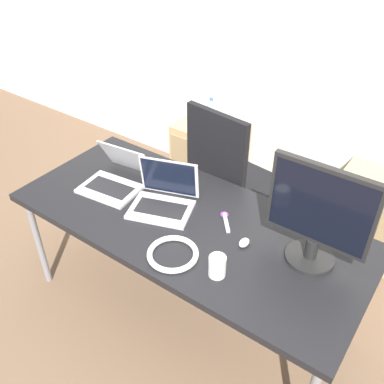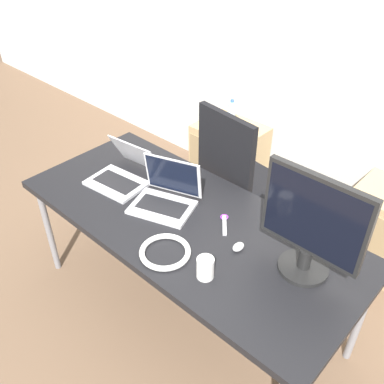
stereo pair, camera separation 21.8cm
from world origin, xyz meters
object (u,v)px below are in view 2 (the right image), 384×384
object	(u,v)px
cabinet_left	(229,159)
coffee_cup_white	(205,268)
laptop_right	(123,173)
mouse	(238,247)
laptop_left	(166,197)
coffee_cup_brown	(194,184)
cable_coil	(165,252)
monitor	(312,226)
office_chair	(243,198)
water_bottle	(231,114)

from	to	relation	value
cabinet_left	coffee_cup_white	bearing A→B (deg)	-55.51
laptop_right	mouse	size ratio (longest dim) A/B	5.69
laptop_left	coffee_cup_brown	size ratio (longest dim) A/B	4.03
laptop_left	laptop_right	bearing A→B (deg)	-178.94
mouse	coffee_cup_brown	distance (m)	0.52
cabinet_left	cable_coil	distance (m)	1.66
monitor	mouse	distance (m)	0.39
office_chair	water_bottle	world-z (taller)	office_chair
laptop_left	cable_coil	size ratio (longest dim) A/B	1.58
cabinet_left	coffee_cup_brown	bearing A→B (deg)	-62.90
cabinet_left	coffee_cup_white	distance (m)	1.77
office_chair	cable_coil	world-z (taller)	office_chair
office_chair	mouse	world-z (taller)	office_chair
mouse	cabinet_left	bearing A→B (deg)	129.66
water_bottle	mouse	bearing A→B (deg)	-50.39
cable_coil	monitor	bearing A→B (deg)	33.98
laptop_left	cabinet_left	bearing A→B (deg)	111.71
laptop_right	coffee_cup_white	bearing A→B (deg)	-15.92
office_chair	coffee_cup_brown	size ratio (longest dim) A/B	11.37
office_chair	coffee_cup_white	bearing A→B (deg)	-63.51
coffee_cup_white	office_chair	bearing A→B (deg)	116.49
water_bottle	mouse	world-z (taller)	water_bottle
mouse	coffee_cup_brown	size ratio (longest dim) A/B	0.71
office_chair	mouse	xyz separation A→B (m)	(0.46, -0.67, 0.32)
coffee_cup_white	coffee_cup_brown	world-z (taller)	coffee_cup_white
mouse	coffee_cup_white	bearing A→B (deg)	-90.79
mouse	coffee_cup_brown	xyz separation A→B (m)	(-0.48, 0.21, 0.03)
cabinet_left	laptop_right	bearing A→B (deg)	-84.57
cable_coil	coffee_cup_white	bearing A→B (deg)	5.64
laptop_left	laptop_right	world-z (taller)	laptop_left
monitor	mouse	xyz separation A→B (m)	(-0.30, -0.10, -0.24)
coffee_cup_white	cable_coil	xyz separation A→B (m)	(-0.23, -0.02, -0.04)
mouse	cable_coil	distance (m)	0.35
monitor	office_chair	bearing A→B (deg)	142.63
laptop_right	monitor	bearing A→B (deg)	4.58
laptop_left	monitor	xyz separation A→B (m)	(0.80, 0.09, 0.21)
cabinet_left	coffee_cup_white	size ratio (longest dim) A/B	5.54
laptop_left	coffee_cup_brown	bearing A→B (deg)	80.87
mouse	monitor	bearing A→B (deg)	18.57
office_chair	monitor	distance (m)	1.10
laptop_left	cable_coil	bearing A→B (deg)	-45.16
water_bottle	laptop_right	xyz separation A→B (m)	(0.11, -1.16, 0.08)
mouse	coffee_cup_brown	bearing A→B (deg)	156.42
monitor	coffee_cup_white	xyz separation A→B (m)	(-0.30, -0.34, -0.21)
cabinet_left	laptop_right	world-z (taller)	laptop_right
laptop_left	water_bottle	bearing A→B (deg)	111.67
office_chair	cable_coil	size ratio (longest dim) A/B	4.45
cabinet_left	mouse	bearing A→B (deg)	-50.34
cabinet_left	monitor	distance (m)	1.79
laptop_left	monitor	world-z (taller)	monitor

